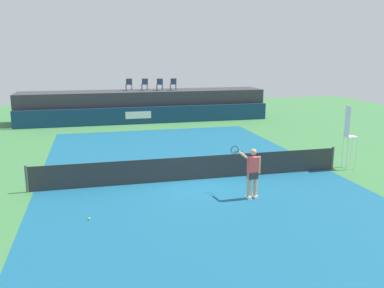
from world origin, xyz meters
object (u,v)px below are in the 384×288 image
object	(u,v)px
spectator_chair_center	(160,84)
spectator_chair_right	(173,84)
spectator_chair_far_left	(129,84)
net_post_far	(332,158)
tennis_player	(252,172)
spectator_chair_left	(145,84)
umpire_chair	(349,133)
tennis_ball	(89,219)
net_post_near	(27,179)

from	to	relation	value
spectator_chair_center	spectator_chair_right	xyz separation A→B (m)	(1.02, -0.04, 0.00)
spectator_chair_far_left	net_post_far	world-z (taller)	spectator_chair_far_left
spectator_chair_center	net_post_far	distance (m)	15.96
spectator_chair_center	tennis_player	size ratio (longest dim) A/B	0.50
spectator_chair_left	tennis_player	xyz separation A→B (m)	(1.37, -17.81, -1.73)
umpire_chair	tennis_ball	bearing A→B (deg)	-164.03
tennis_player	spectator_chair_right	bearing A→B (deg)	87.62
spectator_chair_right	umpire_chair	size ratio (longest dim) A/B	0.32
spectator_chair_left	net_post_near	distance (m)	16.69
umpire_chair	spectator_chair_far_left	bearing A→B (deg)	117.14
spectator_chair_far_left	tennis_ball	bearing A→B (deg)	-99.08
spectator_chair_far_left	tennis_ball	size ratio (longest dim) A/B	13.06
net_post_near	tennis_player	world-z (taller)	tennis_player
spectator_chair_center	net_post_near	world-z (taller)	spectator_chair_center
net_post_far	net_post_near	bearing A→B (deg)	180.00
tennis_ball	net_post_near	bearing A→B (deg)	124.90
net_post_far	tennis_player	world-z (taller)	tennis_player
spectator_chair_far_left	net_post_far	bearing A→B (deg)	-64.95
spectator_chair_far_left	net_post_far	size ratio (longest dim) A/B	0.89
tennis_ball	net_post_far	bearing A→B (deg)	16.92
spectator_chair_center	umpire_chair	xyz separation A→B (m)	(5.73, -14.97, -1.11)
spectator_chair_center	net_post_near	size ratio (longest dim) A/B	0.89
spectator_chair_far_left	spectator_chair_center	size ratio (longest dim) A/B	1.00
spectator_chair_far_left	spectator_chair_right	xyz separation A→B (m)	(3.24, -0.57, 0.00)
umpire_chair	tennis_player	bearing A→B (deg)	-155.13
umpire_chair	net_post_far	distance (m)	1.29
spectator_chair_right	net_post_near	xyz separation A→B (m)	(-8.39, -14.95, -2.19)
tennis_player	net_post_near	bearing A→B (deg)	161.88
tennis_player	tennis_ball	world-z (taller)	tennis_player
spectator_chair_center	spectator_chair_right	distance (m)	1.02
spectator_chair_right	net_post_near	size ratio (longest dim) A/B	0.89
net_post_far	spectator_chair_right	bearing A→B (deg)	105.03
spectator_chair_far_left	spectator_chair_left	xyz separation A→B (m)	(1.14, -0.22, 0.00)
tennis_ball	spectator_chair_far_left	bearing A→B (deg)	80.92
spectator_chair_center	net_post_near	bearing A→B (deg)	-116.19
umpire_chair	tennis_player	size ratio (longest dim) A/B	1.56
spectator_chair_center	net_post_far	size ratio (longest dim) A/B	0.89
spectator_chair_center	tennis_ball	size ratio (longest dim) A/B	13.06
tennis_player	tennis_ball	distance (m)	5.60
umpire_chair	net_post_far	xyz separation A→B (m)	(-0.70, -0.01, -1.09)
spectator_chair_far_left	umpire_chair	world-z (taller)	spectator_chair_far_left
net_post_far	tennis_ball	size ratio (longest dim) A/B	14.71
tennis_player	spectator_chair_center	bearing A→B (deg)	90.95
spectator_chair_right	net_post_far	bearing A→B (deg)	-74.97
spectator_chair_center	tennis_ball	xyz separation A→B (m)	(-5.20, -18.10, -2.66)
umpire_chair	tennis_ball	size ratio (longest dim) A/B	40.59
spectator_chair_left	tennis_ball	distance (m)	19.06
spectator_chair_center	tennis_ball	distance (m)	19.01
spectator_chair_far_left	net_post_near	xyz separation A→B (m)	(-5.15, -15.52, -2.19)
spectator_chair_left	umpire_chair	bearing A→B (deg)	-66.01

